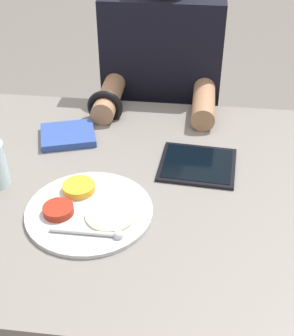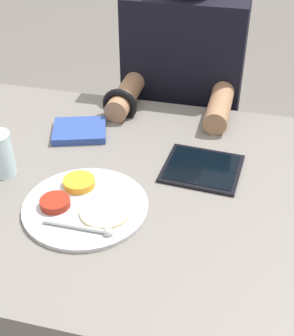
# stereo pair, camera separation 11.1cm
# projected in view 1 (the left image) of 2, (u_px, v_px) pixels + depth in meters

# --- Properties ---
(dining_table) EXTENTS (1.16, 0.88, 0.78)m
(dining_table) POSITION_uv_depth(u_px,v_px,m) (125.00, 287.00, 1.39)
(dining_table) COLOR slate
(dining_table) RESTS_ON ground_plane
(thali_tray) EXTENTS (0.29, 0.29, 0.03)m
(thali_tray) POSITION_uv_depth(u_px,v_px,m) (88.00, 209.00, 1.07)
(thali_tray) COLOR #B7BABF
(thali_tray) RESTS_ON dining_table
(red_notebook) EXTENTS (0.18, 0.17, 0.02)m
(red_notebook) POSITION_uv_depth(u_px,v_px,m) (68.00, 136.00, 1.33)
(red_notebook) COLOR silver
(red_notebook) RESTS_ON dining_table
(tablet_device) EXTENTS (0.21, 0.19, 0.01)m
(tablet_device) POSITION_uv_depth(u_px,v_px,m) (198.00, 165.00, 1.22)
(tablet_device) COLOR black
(tablet_device) RESTS_ON dining_table
(person_diner) EXTENTS (0.40, 0.43, 1.26)m
(person_diner) POSITION_uv_depth(u_px,v_px,m) (161.00, 129.00, 1.75)
(person_diner) COLOR black
(person_diner) RESTS_ON ground_plane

